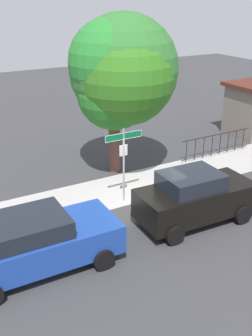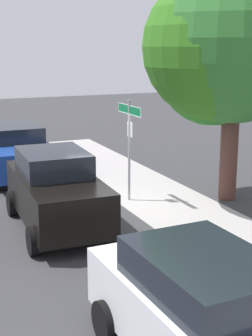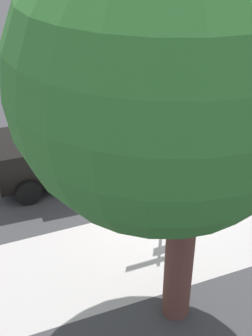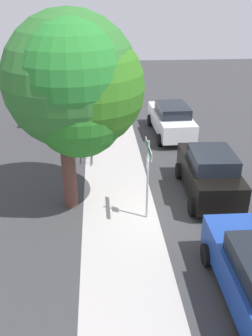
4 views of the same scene
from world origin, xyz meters
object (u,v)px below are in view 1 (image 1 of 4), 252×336
shade_tree (121,73)px  street_sign (124,151)px  car_black (195,197)px  car_blue (36,242)px

shade_tree → street_sign: bearing=-116.6°
shade_tree → car_black: 5.85m
car_blue → car_black: 5.48m
street_sign → shade_tree: 3.40m
street_sign → shade_tree: (1.11, 2.21, 2.33)m
street_sign → car_black: street_sign is taller
car_black → street_sign: bearing=120.4°
shade_tree → car_blue: (-5.24, -4.57, -3.49)m
street_sign → car_blue: street_sign is taller
shade_tree → car_black: shade_tree is taller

